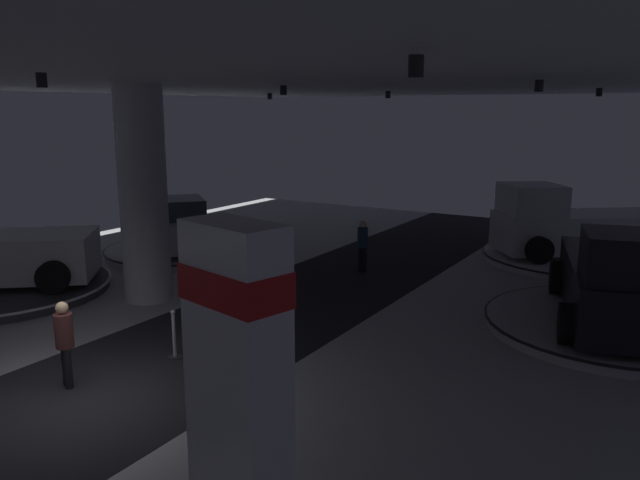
# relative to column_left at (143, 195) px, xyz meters

# --- Properties ---
(ground) EXTENTS (24.00, 44.00, 0.06)m
(ground) POSITION_rel_column_left_xyz_m (3.46, -4.94, -2.77)
(ground) COLOR #B2B2B7
(ceiling_with_spotlights) EXTENTS (24.00, 44.00, 0.39)m
(ceiling_with_spotlights) POSITION_rel_column_left_xyz_m (3.46, -4.94, 2.80)
(ceiling_with_spotlights) COLOR silver
(column_left) EXTENTS (1.21, 1.21, 5.50)m
(column_left) POSITION_rel_column_left_xyz_m (0.00, 0.00, 0.00)
(column_left) COLOR silver
(column_left) RESTS_ON ground
(brand_sign_pylon) EXTENTS (1.38, 0.93, 3.83)m
(brand_sign_pylon) POSITION_rel_column_left_xyz_m (8.28, -6.66, -0.76)
(brand_sign_pylon) COLOR slate
(brand_sign_pylon) RESTS_ON ground
(display_platform_far_left) EXTENTS (5.02, 5.02, 0.27)m
(display_platform_far_left) POSITION_rel_column_left_xyz_m (-2.82, 4.16, -2.60)
(display_platform_far_left) COLOR #B7B7BC
(display_platform_far_left) RESTS_ON ground
(display_car_far_left) EXTENTS (4.39, 4.06, 1.71)m
(display_car_far_left) POSITION_rel_column_left_xyz_m (-2.79, 4.14, -1.71)
(display_car_far_left) COLOR silver
(display_car_far_left) RESTS_ON display_platform_far_left
(display_platform_far_right) EXTENTS (5.68, 5.68, 0.25)m
(display_platform_far_right) POSITION_rel_column_left_xyz_m (10.78, 3.63, -2.61)
(display_platform_far_right) COLOR #B7B7BC
(display_platform_far_right) RESTS_ON ground
(pickup_truck_far_right) EXTENTS (3.65, 5.65, 2.30)m
(pickup_truck_far_right) POSITION_rel_column_left_xyz_m (10.86, 3.32, -1.56)
(pickup_truck_far_right) COLOR black
(pickup_truck_far_right) RESTS_ON display_platform_far_right
(display_platform_deep_right) EXTENTS (6.10, 6.10, 0.23)m
(display_platform_deep_right) POSITION_rel_column_left_xyz_m (8.93, 10.28, -2.62)
(display_platform_deep_right) COLOR silver
(display_platform_deep_right) RESTS_ON ground
(pickup_truck_deep_right) EXTENTS (5.52, 4.82, 2.30)m
(pickup_truck_deep_right) POSITION_rel_column_left_xyz_m (8.67, 10.10, -1.58)
(pickup_truck_deep_right) COLOR silver
(pickup_truck_deep_right) RESTS_ON display_platform_deep_right
(visitor_walking_near) EXTENTS (0.32, 0.32, 1.59)m
(visitor_walking_near) POSITION_rel_column_left_xyz_m (2.74, -4.61, -1.84)
(visitor_walking_near) COLOR black
(visitor_walking_near) RESTS_ON ground
(visitor_walking_far) EXTENTS (0.32, 0.32, 1.59)m
(visitor_walking_far) POSITION_rel_column_left_xyz_m (3.50, 5.43, -1.84)
(visitor_walking_far) COLOR black
(visitor_walking_far) RESTS_ON ground
(stanchion_a) EXTENTS (0.28, 0.28, 1.01)m
(stanchion_a) POSITION_rel_column_left_xyz_m (3.44, -2.63, -2.38)
(stanchion_a) COLOR #333338
(stanchion_a) RESTS_ON ground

